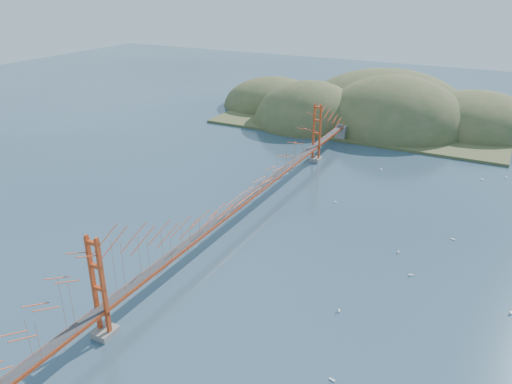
% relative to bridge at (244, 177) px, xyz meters
% --- Properties ---
extents(ground, '(320.00, 320.00, 0.00)m').
position_rel_bridge_xyz_m(ground, '(0.00, -0.18, -7.01)').
color(ground, '#2B4356').
rests_on(ground, ground).
extents(bridge, '(2.20, 94.40, 12.00)m').
position_rel_bridge_xyz_m(bridge, '(0.00, 0.00, 0.00)').
color(bridge, gray).
rests_on(bridge, ground).
extents(far_headlands, '(84.00, 58.00, 25.00)m').
position_rel_bridge_xyz_m(far_headlands, '(2.21, 68.33, -7.01)').
color(far_headlands, brown).
rests_on(far_headlands, ground).
extents(sailboat_7, '(0.63, 0.54, 0.72)m').
position_rel_bridge_xyz_m(sailboat_7, '(30.83, 34.47, -6.85)').
color(sailboat_7, white).
rests_on(sailboat_7, ground).
extents(sailboat_16, '(0.63, 0.59, 0.71)m').
position_rel_bridge_xyz_m(sailboat_16, '(29.32, 8.20, -6.85)').
color(sailboat_16, white).
rests_on(sailboat_16, ground).
extents(sailboat_2, '(0.64, 0.60, 0.71)m').
position_rel_bridge_xyz_m(sailboat_2, '(23.20, -25.29, -6.85)').
color(sailboat_2, white).
rests_on(sailboat_2, ground).
extents(sailboat_12, '(0.62, 0.62, 0.70)m').
position_rel_bridge_xyz_m(sailboat_12, '(13.08, 31.13, -6.86)').
color(sailboat_12, white).
rests_on(sailboat_12, ground).
extents(sailboat_5, '(0.56, 0.63, 0.72)m').
position_rel_bridge_xyz_m(sailboat_5, '(37.45, -6.49, -6.85)').
color(sailboat_5, white).
rests_on(sailboat_5, ground).
extents(sailboat_15, '(0.53, 0.59, 0.67)m').
position_rel_bridge_xyz_m(sailboat_15, '(34.77, 37.66, -6.86)').
color(sailboat_15, white).
rests_on(sailboat_15, ground).
extents(sailboat_1, '(0.50, 0.55, 0.62)m').
position_rel_bridge_xyz_m(sailboat_1, '(23.29, 1.02, -6.87)').
color(sailboat_1, white).
rests_on(sailboat_1, ground).
extents(sailboat_6, '(0.57, 0.59, 0.67)m').
position_rel_bridge_xyz_m(sailboat_6, '(20.35, -15.04, -6.86)').
color(sailboat_6, white).
rests_on(sailboat_6, ground).
extents(sailboat_3, '(0.56, 0.45, 0.65)m').
position_rel_bridge_xyz_m(sailboat_3, '(10.25, 12.48, -6.86)').
color(sailboat_3, white).
rests_on(sailboat_3, ground).
extents(sailboat_extra_1, '(0.60, 0.60, 0.68)m').
position_rel_bridge_xyz_m(sailboat_extra_1, '(25.96, -3.96, -6.86)').
color(sailboat_extra_1, white).
rests_on(sailboat_extra_1, ground).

